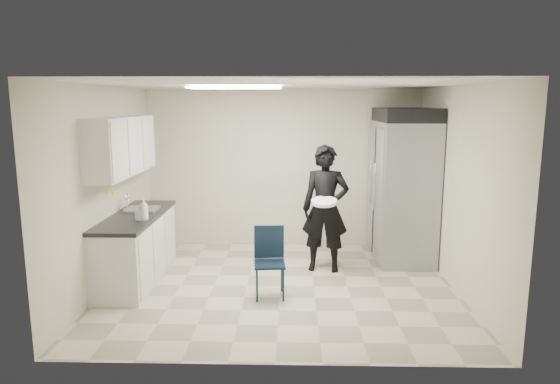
{
  "coord_description": "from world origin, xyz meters",
  "views": [
    {
      "loc": [
        0.15,
        -6.24,
        2.39
      ],
      "look_at": [
        -0.01,
        0.2,
        1.22
      ],
      "focal_mm": 32.0,
      "sensor_mm": 36.0,
      "label": 1
    }
  ],
  "objects_px": {
    "folding_chair": "(270,264)",
    "commercial_fridge": "(402,191)",
    "lower_counter": "(137,249)",
    "man_tuxedo": "(325,209)"
  },
  "relations": [
    {
      "from": "lower_counter",
      "to": "commercial_fridge",
      "type": "distance_m",
      "value": 3.98
    },
    {
      "from": "lower_counter",
      "to": "folding_chair",
      "type": "relative_size",
      "value": 2.25
    },
    {
      "from": "man_tuxedo",
      "to": "lower_counter",
      "type": "bearing_deg",
      "value": -161.66
    },
    {
      "from": "man_tuxedo",
      "to": "folding_chair",
      "type": "bearing_deg",
      "value": -117.8
    },
    {
      "from": "lower_counter",
      "to": "folding_chair",
      "type": "height_order",
      "value": "lower_counter"
    },
    {
      "from": "lower_counter",
      "to": "commercial_fridge",
      "type": "xyz_separation_m",
      "value": [
        3.78,
        1.07,
        0.62
      ]
    },
    {
      "from": "commercial_fridge",
      "to": "folding_chair",
      "type": "xyz_separation_m",
      "value": [
        -1.95,
        -1.64,
        -0.63
      ]
    },
    {
      "from": "commercial_fridge",
      "to": "folding_chair",
      "type": "bearing_deg",
      "value": -140.03
    },
    {
      "from": "folding_chair",
      "to": "commercial_fridge",
      "type": "bearing_deg",
      "value": 35.29
    },
    {
      "from": "folding_chair",
      "to": "man_tuxedo",
      "type": "height_order",
      "value": "man_tuxedo"
    }
  ]
}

